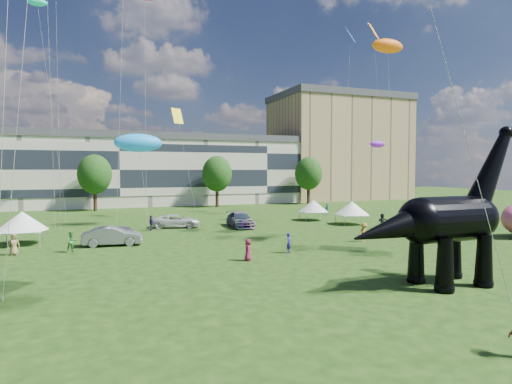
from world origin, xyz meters
name	(u,v)px	position (x,y,z in m)	size (l,w,h in m)	color
ground	(347,293)	(0.00, 0.00, 0.00)	(220.00, 220.00, 0.00)	#16330C
terrace_row	(118,173)	(-8.00, 62.00, 6.00)	(78.00, 11.00, 12.00)	beige
apartment_block	(338,150)	(40.00, 65.00, 11.00)	(28.00, 18.00, 22.00)	tan
tree_mid_left	(95,171)	(-12.00, 53.00, 6.29)	(5.20, 5.20, 9.44)	#382314
tree_mid_right	(217,171)	(8.00, 53.00, 6.29)	(5.20, 5.20, 9.44)	#382314
tree_far_right	(309,171)	(26.00, 53.00, 6.29)	(5.20, 5.20, 9.44)	#382314
dinosaur_sculpture	(443,222)	(5.86, -0.65, 3.57)	(11.54, 3.21, 9.47)	black
car_silver	(124,233)	(-9.82, 22.09, 0.66)	(1.57, 3.90, 1.33)	#ADADB1
car_grey	(112,236)	(-10.92, 19.32, 0.82)	(1.73, 4.95, 1.63)	gray
car_white	(177,221)	(-3.63, 28.76, 0.73)	(2.42, 5.25, 1.46)	silver
car_dark	(240,220)	(3.18, 26.56, 0.83)	(2.32, 5.72, 1.66)	#595960
gazebo_near	(352,208)	(16.36, 24.06, 1.94)	(4.60, 4.60, 2.76)	white
gazebo_far	(313,206)	(14.10, 29.39, 1.84)	(4.39, 4.39, 2.62)	silver
gazebo_left	(22,221)	(-18.19, 22.65, 2.05)	(4.31, 4.31, 2.91)	white
visitors	(228,239)	(-2.10, 14.22, 0.86)	(48.50, 44.15, 1.88)	#A58A52
kites	(228,49)	(2.59, 29.20, 20.57)	(60.32, 48.85, 30.31)	red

